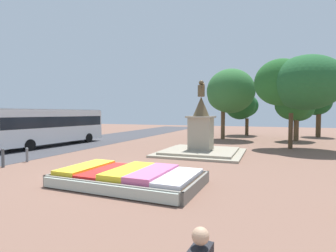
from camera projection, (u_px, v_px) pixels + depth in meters
ground_plane at (106, 174)px, 12.45m from camera, size 94.78×94.78×0.00m
flower_planter at (129, 177)px, 10.52m from camera, size 5.91×3.51×0.67m
statue_monument at (201, 139)px, 18.46m from camera, size 5.79×5.79×5.17m
city_bus at (51, 125)px, 22.75m from camera, size 3.15×10.73×3.19m
kerb_bollard_mid_a at (3, 157)px, 13.82m from camera, size 0.17×0.17×1.03m
kerb_bollard_mid_b at (27, 154)px, 15.37m from camera, size 0.16×0.16×0.86m
park_tree_far_left at (242, 105)px, 33.34m from camera, size 4.07×4.86×5.72m
park_tree_behind_statue at (299, 83)px, 20.50m from camera, size 6.63×5.57×7.34m
park_tree_street_side at (230, 92)px, 28.01m from camera, size 5.05×5.26×7.55m
park_tree_mid_canopy at (295, 106)px, 26.69m from camera, size 3.81×4.10×5.28m
park_tree_distant at (317, 101)px, 31.27m from camera, size 3.47×3.88×6.01m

